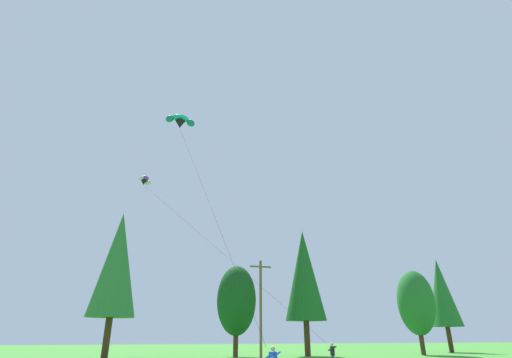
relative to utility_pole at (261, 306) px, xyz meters
The scene contains 9 objects.
treeline_tree_c 16.10m from the utility_pole, 155.81° to the left, with size 4.87×4.87×14.87m.
treeline_tree_d 7.10m from the utility_pole, 95.96° to the left, with size 4.44×4.44×9.77m.
treeline_tree_e 10.57m from the utility_pole, 39.71° to the left, with size 4.78×4.78×14.45m.
treeline_tree_f 22.57m from the utility_pole, 12.80° to the left, with size 4.48×4.48×9.94m.
treeline_tree_g 32.81m from the utility_pole, 18.59° to the left, with size 4.42×4.42×12.82m.
utility_pole is the anchor object (origin of this frame).
kite_flyer_mid 11.49m from the utility_pole, 79.53° to the right, with size 0.65×0.68×1.69m.
parafoil_kite_high_teal 20.59m from the utility_pole, behind, with size 5.18×18.51×22.41m.
parafoil_kite_mid_purple 19.62m from the utility_pole, 153.93° to the left, with size 14.81×17.67×17.95m.
Camera 1 is at (-9.02, 2.30, 2.11)m, focal length 26.95 mm.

